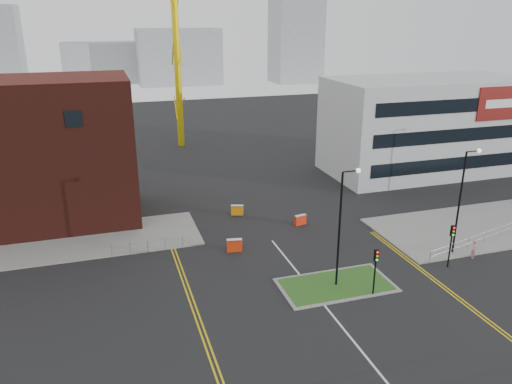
% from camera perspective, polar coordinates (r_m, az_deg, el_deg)
% --- Properties ---
extents(ground, '(200.00, 200.00, 0.00)m').
position_cam_1_polar(ground, '(32.26, 12.32, -17.75)').
color(ground, black).
rests_on(ground, ground).
extents(pavement_left, '(28.00, 8.00, 0.12)m').
position_cam_1_polar(pavement_left, '(48.34, -23.41, -5.68)').
color(pavement_left, slate).
rests_on(pavement_left, ground).
extents(pavement_right, '(24.00, 10.00, 0.12)m').
position_cam_1_polar(pavement_right, '(54.19, 25.58, -3.32)').
color(pavement_right, slate).
rests_on(pavement_right, ground).
extents(island_kerb, '(8.60, 4.60, 0.08)m').
position_cam_1_polar(island_kerb, '(38.90, 9.13, -10.45)').
color(island_kerb, slate).
rests_on(island_kerb, ground).
extents(grass_island, '(8.00, 4.00, 0.12)m').
position_cam_1_polar(grass_island, '(38.89, 9.13, -10.43)').
color(grass_island, '#274E1A').
rests_on(grass_island, ground).
extents(brick_building, '(24.20, 10.07, 14.24)m').
position_cam_1_polar(brick_building, '(52.27, -27.08, 3.54)').
color(brick_building, '#421610').
rests_on(brick_building, ground).
extents(office_block, '(25.00, 12.20, 12.00)m').
position_cam_1_polar(office_block, '(68.27, 18.78, 7.21)').
color(office_block, '#B9BBBE').
rests_on(office_block, ground).
extents(streetlamp_island, '(1.46, 0.36, 9.18)m').
position_cam_1_polar(streetlamp_island, '(36.63, 9.88, -3.08)').
color(streetlamp_island, black).
rests_on(streetlamp_island, ground).
extents(streetlamp_right_near, '(1.46, 0.36, 9.18)m').
position_cam_1_polar(streetlamp_right_near, '(44.64, 22.56, -0.18)').
color(streetlamp_right_near, black).
rests_on(streetlamp_right_near, ground).
extents(traffic_light_island, '(0.28, 0.33, 3.65)m').
position_cam_1_polar(traffic_light_island, '(37.04, 13.53, -7.94)').
color(traffic_light_island, black).
rests_on(traffic_light_island, ground).
extents(traffic_light_right, '(0.28, 0.33, 3.65)m').
position_cam_1_polar(traffic_light_right, '(42.85, 21.46, -4.93)').
color(traffic_light_right, black).
rests_on(traffic_light_right, ground).
extents(railing_left, '(6.05, 0.05, 1.10)m').
position_cam_1_polar(railing_left, '(44.10, -12.28, -5.87)').
color(railing_left, gray).
rests_on(railing_left, ground).
extents(railing_right, '(19.05, 5.05, 1.10)m').
position_cam_1_polar(railing_right, '(51.30, 26.29, -3.81)').
color(railing_right, gray).
rests_on(railing_right, ground).
extents(centre_line, '(0.15, 30.00, 0.01)m').
position_cam_1_polar(centre_line, '(33.65, 10.60, -15.86)').
color(centre_line, silver).
rests_on(centre_line, ground).
extents(yellow_left_a, '(0.12, 24.00, 0.01)m').
position_cam_1_polar(yellow_left_a, '(37.58, -7.85, -11.59)').
color(yellow_left_a, gold).
rests_on(yellow_left_a, ground).
extents(yellow_left_b, '(0.12, 24.00, 0.01)m').
position_cam_1_polar(yellow_left_b, '(37.62, -7.39, -11.53)').
color(yellow_left_b, gold).
rests_on(yellow_left_b, ground).
extents(yellow_right_a, '(0.12, 20.00, 0.01)m').
position_cam_1_polar(yellow_right_a, '(41.12, 19.94, -9.77)').
color(yellow_right_a, gold).
rests_on(yellow_right_a, ground).
extents(yellow_right_b, '(0.12, 20.00, 0.01)m').
position_cam_1_polar(yellow_right_b, '(41.29, 20.28, -9.69)').
color(yellow_right_b, gold).
rests_on(yellow_right_b, ground).
extents(skyline_b, '(24.00, 12.00, 16.00)m').
position_cam_1_polar(skyline_b, '(154.18, -8.81, 15.03)').
color(skyline_b, gray).
rests_on(skyline_b, ground).
extents(skyline_c, '(14.00, 12.00, 28.00)m').
position_cam_1_polar(skyline_c, '(158.32, 4.59, 17.47)').
color(skyline_c, gray).
rests_on(skyline_c, ground).
extents(skyline_d, '(30.00, 12.00, 12.00)m').
position_cam_1_polar(skyline_d, '(162.57, -15.81, 14.06)').
color(skyline_d, gray).
rests_on(skyline_d, ground).
extents(pedestrian, '(0.70, 0.62, 1.61)m').
position_cam_1_polar(pedestrian, '(45.95, 23.68, -6.00)').
color(pedestrian, tan).
rests_on(pedestrian, ground).
extents(barrier_left, '(1.37, 0.64, 1.11)m').
position_cam_1_polar(barrier_left, '(43.42, -2.49, -6.04)').
color(barrier_left, red).
rests_on(barrier_left, ground).
extents(barrier_mid, '(1.32, 0.79, 1.05)m').
position_cam_1_polar(barrier_mid, '(51.11, -2.16, -2.03)').
color(barrier_mid, orange).
rests_on(barrier_mid, ground).
extents(barrier_right, '(1.23, 0.63, 0.99)m').
position_cam_1_polar(barrier_right, '(48.93, 5.09, -3.15)').
color(barrier_right, red).
rests_on(barrier_right, ground).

